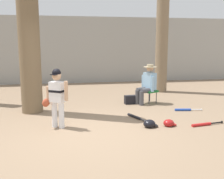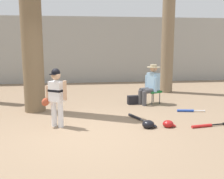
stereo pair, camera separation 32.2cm
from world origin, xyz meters
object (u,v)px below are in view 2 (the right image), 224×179
object	(u,v)px
handbag_beside_stool	(133,100)
bat_red_barrel	(204,126)
young_ballplayer	(56,94)
bat_blue_youth	(188,111)
bat_black_composite	(136,117)
batting_helmet_black	(148,124)
folding_stool	(153,92)
seated_spectator	(151,83)
batting_helmet_red	(168,124)
tree_behind_spectator	(168,21)
tree_near_player	(31,15)

from	to	relation	value
handbag_beside_stool	bat_red_barrel	size ratio (longest dim) A/B	0.41
young_ballplayer	handbag_beside_stool	distance (m)	2.98
young_ballplayer	bat_blue_youth	bearing A→B (deg)	14.09
handbag_beside_stool	bat_black_composite	size ratio (longest dim) A/B	0.43
young_ballplayer	batting_helmet_black	distance (m)	2.14
folding_stool	handbag_beside_stool	xyz separation A→B (m)	(-0.61, -0.00, -0.23)
seated_spectator	batting_helmet_red	xyz separation A→B (m)	(-0.22, -2.29, -0.57)
folding_stool	batting_helmet_red	bearing A→B (deg)	-97.62
tree_behind_spectator	folding_stool	bearing A→B (deg)	-119.64
young_ballplayer	batting_helmet_red	bearing A→B (deg)	-8.27
handbag_beside_stool	batting_helmet_red	bearing A→B (deg)	-82.59
folding_stool	batting_helmet_red	distance (m)	2.37
handbag_beside_stool	tree_near_player	bearing A→B (deg)	-170.70
bat_blue_youth	bat_red_barrel	world-z (taller)	same
young_ballplayer	handbag_beside_stool	world-z (taller)	young_ballplayer
tree_near_player	batting_helmet_black	bearing A→B (deg)	-34.68
young_ballplayer	bat_blue_youth	size ratio (longest dim) A/B	1.76
tree_behind_spectator	young_ballplayer	xyz separation A→B (m)	(-3.82, -3.82, -1.90)
seated_spectator	bat_red_barrel	xyz separation A→B (m)	(0.57, -2.40, -0.61)
folding_stool	seated_spectator	bearing A→B (deg)	-156.61
handbag_beside_stool	batting_helmet_black	bearing A→B (deg)	-93.67
seated_spectator	batting_helmet_black	size ratio (longest dim) A/B	3.75
tree_near_player	bat_blue_youth	world-z (taller)	tree_near_player
handbag_beside_stool	seated_spectator	bearing A→B (deg)	-3.98
handbag_beside_stool	batting_helmet_red	world-z (taller)	handbag_beside_stool
tree_behind_spectator	bat_black_composite	xyz separation A→B (m)	(-1.93, -3.44, -2.61)
handbag_beside_stool	batting_helmet_red	xyz separation A→B (m)	(0.30, -2.33, -0.06)
tree_near_player	batting_helmet_black	xyz separation A→B (m)	(2.69, -1.86, -2.47)
batting_helmet_black	tree_behind_spectator	bearing A→B (deg)	66.50
bat_red_barrel	batting_helmet_black	distance (m)	1.25
young_ballplayer	seated_spectator	size ratio (longest dim) A/B	1.09
tree_behind_spectator	folding_stool	world-z (taller)	tree_behind_spectator
tree_behind_spectator	tree_near_player	bearing A→B (deg)	-152.78
batting_helmet_red	bat_black_composite	bearing A→B (deg)	127.15
batting_helmet_black	folding_stool	bearing A→B (deg)	71.83
tree_near_player	bat_red_barrel	world-z (taller)	tree_near_player
folding_stool	bat_black_composite	xyz separation A→B (m)	(-0.87, -1.59, -0.33)
folding_stool	seated_spectator	distance (m)	0.29
handbag_beside_stool	batting_helmet_red	distance (m)	2.35
folding_stool	tree_behind_spectator	bearing A→B (deg)	60.36
tree_near_player	young_ballplayer	world-z (taller)	tree_near_player
bat_blue_youth	batting_helmet_red	size ratio (longest dim) A/B	2.57
seated_spectator	tree_near_player	bearing A→B (deg)	-172.74
bat_black_composite	batting_helmet_black	bearing A→B (deg)	-81.60
bat_blue_youth	batting_helmet_red	bearing A→B (deg)	-128.58
seated_spectator	handbag_beside_stool	world-z (taller)	seated_spectator
handbag_beside_stool	tree_behind_spectator	bearing A→B (deg)	48.01
handbag_beside_stool	bat_blue_youth	size ratio (longest dim) A/B	0.46
tree_near_player	bat_blue_youth	xyz separation A→B (m)	(4.11, -0.65, -2.51)
tree_near_player	tree_behind_spectator	distance (m)	5.07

